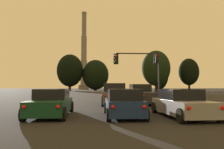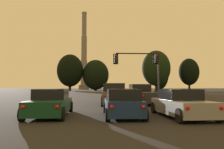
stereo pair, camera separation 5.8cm
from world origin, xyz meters
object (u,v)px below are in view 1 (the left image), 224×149
(hatchback_center_lane_second, at_px, (123,104))
(suv_center_lane_front, at_px, (114,94))
(sedan_left_lane_second, at_px, (52,103))
(pickup_truck_right_lane_front, at_px, (144,95))
(sedan_right_lane_second, at_px, (182,104))
(traffic_light_overhead_right, at_px, (144,64))
(smokestack, at_px, (84,59))

(hatchback_center_lane_second, bearing_deg, suv_center_lane_front, 89.45)
(sedan_left_lane_second, bearing_deg, hatchback_center_lane_second, -12.26)
(pickup_truck_right_lane_front, distance_m, sedan_right_lane_second, 8.92)
(pickup_truck_right_lane_front, height_order, sedan_right_lane_second, pickup_truck_right_lane_front)
(suv_center_lane_front, relative_size, traffic_light_overhead_right, 0.89)
(traffic_light_overhead_right, bearing_deg, hatchback_center_lane_second, -106.21)
(smokestack, bearing_deg, suv_center_lane_front, -85.06)
(sedan_left_lane_second, bearing_deg, suv_center_lane_front, 60.03)
(hatchback_center_lane_second, bearing_deg, sedan_left_lane_second, 168.96)
(smokestack, bearing_deg, sedan_left_lane_second, -87.12)
(sedan_left_lane_second, relative_size, suv_center_lane_front, 0.96)
(sedan_left_lane_second, xyz_separation_m, hatchback_center_lane_second, (3.81, -0.74, -0.00))
(sedan_left_lane_second, distance_m, traffic_light_overhead_right, 15.63)
(sedan_left_lane_second, xyz_separation_m, traffic_light_overhead_right, (7.82, 13.05, 3.59))
(hatchback_center_lane_second, height_order, smokestack, smokestack)
(traffic_light_overhead_right, bearing_deg, suv_center_lane_front, -123.37)
(pickup_truck_right_lane_front, distance_m, traffic_light_overhead_right, 6.23)
(sedan_left_lane_second, height_order, hatchback_center_lane_second, hatchback_center_lane_second)
(suv_center_lane_front, height_order, smokestack, smokestack)
(traffic_light_overhead_right, relative_size, smokestack, 0.11)
(sedan_left_lane_second, relative_size, pickup_truck_right_lane_front, 0.85)
(suv_center_lane_front, bearing_deg, traffic_light_overhead_right, 58.13)
(suv_center_lane_front, relative_size, smokestack, 0.10)
(hatchback_center_lane_second, distance_m, suv_center_lane_front, 7.82)
(pickup_truck_right_lane_front, xyz_separation_m, smokestack, (-13.00, 116.60, 18.40))
(hatchback_center_lane_second, relative_size, sedan_right_lane_second, 0.86)
(hatchback_center_lane_second, xyz_separation_m, smokestack, (-10.08, 125.33, 18.54))
(hatchback_center_lane_second, bearing_deg, pickup_truck_right_lane_front, 71.43)
(smokestack, bearing_deg, pickup_truck_right_lane_front, -83.64)
(pickup_truck_right_lane_front, relative_size, suv_center_lane_front, 1.13)
(pickup_truck_right_lane_front, relative_size, smokestack, 0.11)
(sedan_left_lane_second, xyz_separation_m, sedan_right_lane_second, (6.80, -0.94, 0.00))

